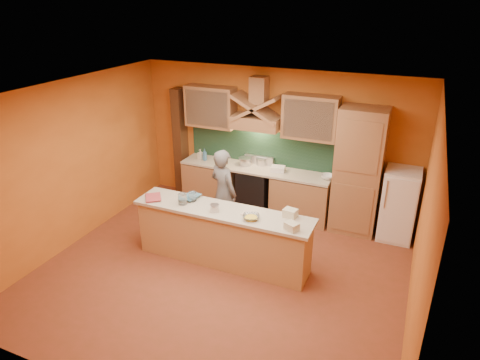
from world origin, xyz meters
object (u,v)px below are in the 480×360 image
at_px(kitchen_scale, 215,209).
at_px(fridge, 399,205).
at_px(stove, 255,189).
at_px(mixing_bowl, 251,217).
at_px(person, 223,192).

bearing_deg(kitchen_scale, fridge, 14.82).
bearing_deg(stove, kitchen_scale, -86.72).
bearing_deg(kitchen_scale, stove, 70.43).
bearing_deg(fridge, stove, 180.00).
relative_size(fridge, kitchen_scale, 11.26).
bearing_deg(mixing_bowl, fridge, 45.41).
height_order(stove, fridge, fridge).
bearing_deg(person, kitchen_scale, 129.79).
relative_size(fridge, person, 0.82).
relative_size(person, kitchen_scale, 13.79).
distance_m(kitchen_scale, mixing_bowl, 0.61).
xyz_separation_m(person, kitchen_scale, (0.31, -0.96, 0.20)).
height_order(kitchen_scale, mixing_bowl, kitchen_scale).
relative_size(kitchen_scale, mixing_bowl, 0.46).
distance_m(stove, mixing_bowl, 2.19).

